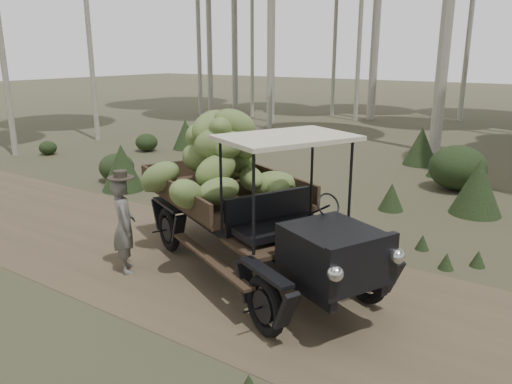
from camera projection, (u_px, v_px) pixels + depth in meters
ground at (248, 281)px, 8.20m from camera, size 120.00×120.00×0.00m
dirt_track at (248, 280)px, 8.20m from camera, size 70.00×4.00×0.01m
banana_truck at (235, 171)px, 8.73m from camera, size 5.59×3.82×2.79m
farmer at (124, 225)px, 8.36m from camera, size 0.71×0.66×1.77m
undergrowth at (225, 225)px, 9.22m from camera, size 25.34×22.63×1.29m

